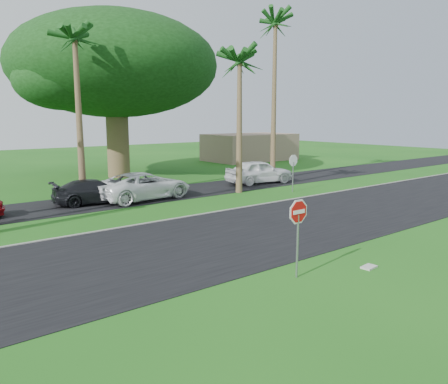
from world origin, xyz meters
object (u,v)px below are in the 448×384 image
at_px(stop_sign_far, 293,165).
at_px(car_dark, 95,192).
at_px(car_pickup, 259,172).
at_px(stop_sign_near, 298,222).
at_px(car_minivan, 144,186).

distance_m(stop_sign_far, car_dark, 12.72).
height_order(car_dark, car_pickup, car_pickup).
relative_size(stop_sign_near, car_pickup, 0.51).
bearing_deg(stop_sign_far, stop_sign_near, 43.73).
distance_m(stop_sign_far, car_pickup, 4.28).
distance_m(stop_sign_far, car_minivan, 9.86).
bearing_deg(car_pickup, stop_sign_far, -179.82).
xyz_separation_m(stop_sign_near, car_pickup, (12.23, 15.12, -0.90)).
distance_m(stop_sign_near, car_pickup, 19.47).
xyz_separation_m(car_dark, car_minivan, (2.83, -0.62, 0.13)).
xyz_separation_m(stop_sign_near, car_minivan, (2.38, 14.62, -0.95)).
bearing_deg(car_pickup, car_minivan, 103.17).
bearing_deg(car_dark, car_minivan, -95.36).
bearing_deg(car_pickup, car_dark, 99.75).
bearing_deg(stop_sign_near, car_minivan, 80.77).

